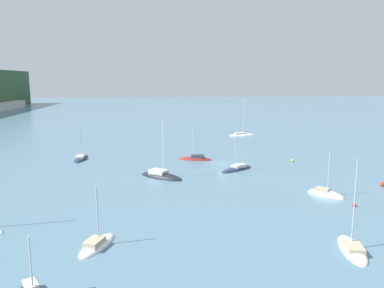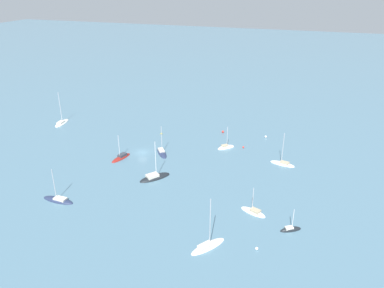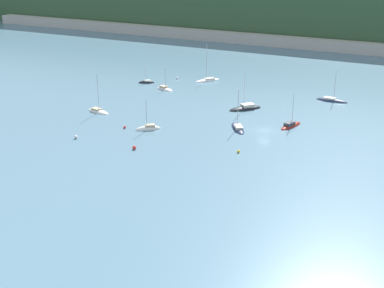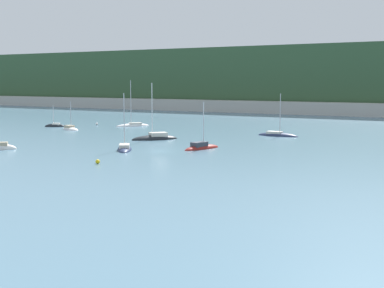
# 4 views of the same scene
# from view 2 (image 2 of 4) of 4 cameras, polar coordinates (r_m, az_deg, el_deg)

# --- Properties ---
(ground_plane) EXTENTS (600.00, 600.00, 0.00)m
(ground_plane) POSITION_cam_2_polar(r_m,az_deg,el_deg) (115.03, -7.59, -1.30)
(ground_plane) COLOR slate
(sailboat_0) EXTENTS (6.56, 8.08, 11.71)m
(sailboat_0) POSITION_cam_2_polar(r_m,az_deg,el_deg) (77.22, 2.42, -15.33)
(sailboat_0) COLOR white
(sailboat_0) RESTS_ON ground_plane
(sailboat_1) EXTENTS (7.82, 8.72, 11.36)m
(sailboat_1) POSITION_cam_2_polar(r_m,az_deg,el_deg) (100.52, -5.71, -5.13)
(sailboat_1) COLOR black
(sailboat_1) RESTS_ON ground_plane
(sailboat_2) EXTENTS (3.93, 7.74, 8.16)m
(sailboat_2) POSITION_cam_2_polar(r_m,az_deg,el_deg) (112.51, -10.75, -2.07)
(sailboat_2) COLOR maroon
(sailboat_2) RESTS_ON ground_plane
(sailboat_3) EXTENTS (3.73, 8.69, 12.13)m
(sailboat_3) POSITION_cam_2_polar(r_m,az_deg,el_deg) (144.76, -19.22, 3.04)
(sailboat_3) COLOR white
(sailboat_3) RESTS_ON ground_plane
(sailboat_4) EXTENTS (7.42, 3.73, 10.21)m
(sailboat_4) POSITION_cam_2_polar(r_m,az_deg,el_deg) (110.15, 13.63, -2.97)
(sailboat_4) COLOR white
(sailboat_4) RESTS_ON ground_plane
(sailboat_5) EXTENTS (5.40, 5.10, 7.97)m
(sailboat_5) POSITION_cam_2_polar(r_m,az_deg,el_deg) (117.45, 5.19, -0.57)
(sailboat_5) COLOR white
(sailboat_5) RESTS_ON ground_plane
(sailboat_6) EXTENTS (4.75, 3.65, 5.89)m
(sailboat_6) POSITION_cam_2_polar(r_m,az_deg,el_deg) (84.00, 14.77, -12.53)
(sailboat_6) COLOR black
(sailboat_6) RESTS_ON ground_plane
(sailboat_7) EXTENTS (6.68, 4.38, 6.93)m
(sailboat_7) POSITION_cam_2_polar(r_m,az_deg,el_deg) (87.72, 9.33, -10.19)
(sailboat_7) COLOR white
(sailboat_7) RESTS_ON ground_plane
(sailboat_8) EXTENTS (8.50, 2.71, 9.10)m
(sailboat_8) POSITION_cam_2_polar(r_m,az_deg,el_deg) (96.19, -19.69, -8.08)
(sailboat_8) COLOR #232D4C
(sailboat_8) RESTS_ON ground_plane
(sailboat_9) EXTENTS (6.60, 7.99, 9.54)m
(sailboat_9) POSITION_cam_2_polar(r_m,az_deg,el_deg) (114.09, -4.63, -1.32)
(sailboat_9) COLOR #232D4C
(sailboat_9) RESTS_ON ground_plane
(mooring_buoy_0) EXTENTS (0.73, 0.73, 0.73)m
(mooring_buoy_0) POSITION_cam_2_polar(r_m,az_deg,el_deg) (126.70, 11.17, 1.10)
(mooring_buoy_0) COLOR white
(mooring_buoy_0) RESTS_ON ground_plane
(mooring_buoy_1) EXTENTS (0.61, 0.61, 0.61)m
(mooring_buoy_1) POSITION_cam_2_polar(r_m,az_deg,el_deg) (77.40, 9.83, -15.42)
(mooring_buoy_1) COLOR white
(mooring_buoy_1) RESTS_ON ground_plane
(mooring_buoy_2) EXTENTS (0.78, 0.78, 0.78)m
(mooring_buoy_2) POSITION_cam_2_polar(r_m,az_deg,el_deg) (128.65, 4.73, 1.88)
(mooring_buoy_2) COLOR red
(mooring_buoy_2) RESTS_ON ground_plane
(mooring_buoy_3) EXTENTS (0.58, 0.58, 0.58)m
(mooring_buoy_3) POSITION_cam_2_polar(r_m,az_deg,el_deg) (117.98, 7.83, -0.48)
(mooring_buoy_3) COLOR red
(mooring_buoy_3) RESTS_ON ground_plane
(mooring_buoy_4) EXTENTS (0.58, 0.58, 0.58)m
(mooring_buoy_4) POSITION_cam_2_polar(r_m,az_deg,el_deg) (127.35, -4.69, 1.59)
(mooring_buoy_4) COLOR yellow
(mooring_buoy_4) RESTS_ON ground_plane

